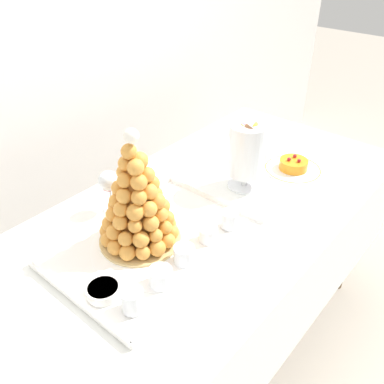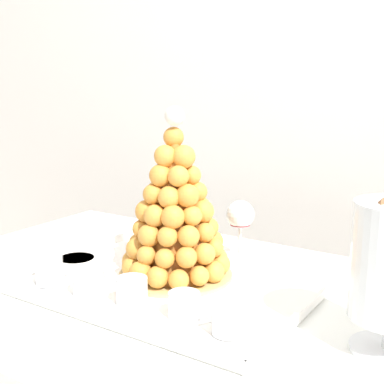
% 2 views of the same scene
% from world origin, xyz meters
% --- Properties ---
extents(ground_plane, '(12.00, 12.00, 0.00)m').
position_xyz_m(ground_plane, '(0.00, 0.00, 0.00)').
color(ground_plane, '#B2A899').
extents(backdrop_wall, '(4.80, 0.10, 2.50)m').
position_xyz_m(backdrop_wall, '(0.00, 0.83, 1.25)').
color(backdrop_wall, silver).
rests_on(backdrop_wall, ground_plane).
extents(buffet_table, '(1.64, 0.78, 0.74)m').
position_xyz_m(buffet_table, '(0.00, 0.00, 0.62)').
color(buffet_table, brown).
rests_on(buffet_table, ground_plane).
extents(serving_tray, '(0.58, 0.42, 0.02)m').
position_xyz_m(serving_tray, '(-0.22, -0.01, 0.74)').
color(serving_tray, white).
rests_on(serving_tray, buffet_table).
extents(croquembouche, '(0.24, 0.24, 0.36)m').
position_xyz_m(croquembouche, '(-0.23, 0.04, 0.88)').
color(croquembouche, tan).
rests_on(croquembouche, serving_tray).
extents(dessert_cup_left, '(0.06, 0.06, 0.06)m').
position_xyz_m(dessert_cup_left, '(-0.43, -0.13, 0.77)').
color(dessert_cup_left, silver).
rests_on(dessert_cup_left, serving_tray).
extents(dessert_cup_mid_left, '(0.06, 0.06, 0.05)m').
position_xyz_m(dessert_cup_mid_left, '(-0.32, -0.13, 0.77)').
color(dessert_cup_mid_left, silver).
rests_on(dessert_cup_mid_left, serving_tray).
extents(dessert_cup_centre, '(0.06, 0.06, 0.05)m').
position_xyz_m(dessert_cup_centre, '(-0.22, -0.12, 0.77)').
color(dessert_cup_centre, silver).
rests_on(dessert_cup_centre, serving_tray).
extents(dessert_cup_mid_right, '(0.06, 0.06, 0.05)m').
position_xyz_m(dessert_cup_mid_right, '(-0.11, -0.11, 0.77)').
color(dessert_cup_mid_right, silver).
rests_on(dessert_cup_mid_right, serving_tray).
extents(dessert_cup_right, '(0.05, 0.05, 0.05)m').
position_xyz_m(dessert_cup_right, '(-0.01, -0.12, 0.77)').
color(dessert_cup_right, silver).
rests_on(dessert_cup_right, serving_tray).
extents(creme_brulee_ramekin, '(0.09, 0.09, 0.03)m').
position_xyz_m(creme_brulee_ramekin, '(-0.44, -0.04, 0.76)').
color(creme_brulee_ramekin, white).
rests_on(creme_brulee_ramekin, serving_tray).
extents(macaron_goblet, '(0.13, 0.13, 0.25)m').
position_xyz_m(macaron_goblet, '(0.22, -0.02, 0.88)').
color(macaron_goblet, white).
rests_on(macaron_goblet, buffet_table).
extents(fruit_tart_plate, '(0.21, 0.21, 0.06)m').
position_xyz_m(fruit_tart_plate, '(0.43, -0.10, 0.75)').
color(fruit_tart_plate, white).
rests_on(fruit_tart_plate, buffet_table).
extents(wine_glass, '(0.07, 0.07, 0.14)m').
position_xyz_m(wine_glass, '(-0.18, 0.23, 0.84)').
color(wine_glass, silver).
rests_on(wine_glass, buffet_table).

